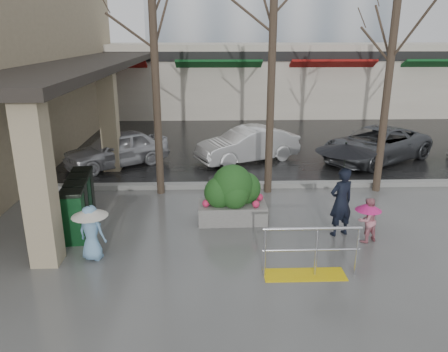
{
  "coord_description": "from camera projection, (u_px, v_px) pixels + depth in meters",
  "views": [
    {
      "loc": [
        -0.54,
        -8.69,
        4.5
      ],
      "look_at": [
        -0.2,
        1.16,
        1.3
      ],
      "focal_mm": 35.0,
      "sensor_mm": 36.0,
      "label": 1
    }
  ],
  "objects": [
    {
      "name": "ground",
      "position": [
        235.0,
        248.0,
        9.67
      ],
      "size": [
        120.0,
        120.0,
        0.0
      ],
      "primitive_type": "plane",
      "color": "#51514F",
      "rests_on": "ground"
    },
    {
      "name": "street_asphalt",
      "position": [
        217.0,
        102.0,
        30.57
      ],
      "size": [
        120.0,
        36.0,
        0.01
      ],
      "primitive_type": "cube",
      "color": "black",
      "rests_on": "ground"
    },
    {
      "name": "curb",
      "position": [
        227.0,
        185.0,
        13.44
      ],
      "size": [
        120.0,
        0.3,
        0.15
      ],
      "primitive_type": "cube",
      "color": "gray",
      "rests_on": "ground"
    },
    {
      "name": "canopy_slab",
      "position": [
        92.0,
        60.0,
        15.99
      ],
      "size": [
        2.8,
        18.0,
        0.25
      ],
      "primitive_type": "cube",
      "color": "#2D2823",
      "rests_on": "pillar_front"
    },
    {
      "name": "pillar_front",
      "position": [
        38.0,
        182.0,
        8.52
      ],
      "size": [
        0.55,
        0.55,
        3.5
      ],
      "primitive_type": "cube",
      "color": "tan",
      "rests_on": "ground"
    },
    {
      "name": "pillar_back",
      "position": [
        109.0,
        120.0,
        14.7
      ],
      "size": [
        0.55,
        0.55,
        3.5
      ],
      "primitive_type": "cube",
      "color": "tan",
      "rests_on": "ground"
    },
    {
      "name": "storefront_row",
      "position": [
        251.0,
        78.0,
        26.18
      ],
      "size": [
        34.0,
        6.74,
        4.0
      ],
      "color": "beige",
      "rests_on": "ground"
    },
    {
      "name": "handrail",
      "position": [
        309.0,
        258.0,
        8.45
      ],
      "size": [
        1.9,
        0.5,
        1.03
      ],
      "color": "yellow",
      "rests_on": "ground"
    },
    {
      "name": "tree_west",
      "position": [
        152.0,
        11.0,
        11.45
      ],
      "size": [
        3.2,
        3.2,
        6.8
      ],
      "color": "#382B21",
      "rests_on": "ground"
    },
    {
      "name": "tree_midwest",
      "position": [
        274.0,
        5.0,
        11.51
      ],
      "size": [
        3.2,
        3.2,
        7.0
      ],
      "color": "#382B21",
      "rests_on": "ground"
    },
    {
      "name": "tree_mideast",
      "position": [
        395.0,
        20.0,
        11.73
      ],
      "size": [
        3.2,
        3.2,
        6.5
      ],
      "color": "#382B21",
      "rests_on": "ground"
    },
    {
      "name": "woman",
      "position": [
        343.0,
        178.0,
        9.88
      ],
      "size": [
        1.35,
        1.35,
        2.25
      ],
      "rotation": [
        0.0,
        0.0,
        3.5
      ],
      "color": "black",
      "rests_on": "ground"
    },
    {
      "name": "child_pink",
      "position": [
        368.0,
        217.0,
        9.8
      ],
      "size": [
        0.62,
        0.59,
        1.04
      ],
      "rotation": [
        0.0,
        0.0,
        3.54
      ],
      "color": "#D2808F",
      "rests_on": "ground"
    },
    {
      "name": "child_blue",
      "position": [
        91.0,
        227.0,
        8.98
      ],
      "size": [
        0.75,
        0.75,
        1.2
      ],
      "rotation": [
        0.0,
        0.0,
        2.82
      ],
      "color": "#78A9D5",
      "rests_on": "ground"
    },
    {
      "name": "planter",
      "position": [
        233.0,
        195.0,
        10.86
      ],
      "size": [
        1.71,
        1.0,
        1.48
      ],
      "rotation": [
        0.0,
        0.0,
        0.02
      ],
      "color": "gray",
      "rests_on": "ground"
    },
    {
      "name": "news_boxes",
      "position": [
        79.0,
        203.0,
        10.55
      ],
      "size": [
        0.78,
        2.24,
        1.23
      ],
      "rotation": [
        0.0,
        0.0,
        0.13
      ],
      "color": "#0E3E1B",
      "rests_on": "ground"
    },
    {
      "name": "car_a",
      "position": [
        117.0,
        149.0,
        15.5
      ],
      "size": [
        3.89,
        3.33,
        1.26
      ],
      "primitive_type": "imported",
      "rotation": [
        0.0,
        0.0,
        -0.97
      ],
      "color": "#ADAEB2",
      "rests_on": "ground"
    },
    {
      "name": "car_b",
      "position": [
        248.0,
        144.0,
        16.11
      ],
      "size": [
        4.03,
        2.8,
        1.26
      ],
      "primitive_type": "imported",
      "rotation": [
        0.0,
        0.0,
        -1.14
      ],
      "color": "white",
      "rests_on": "ground"
    },
    {
      "name": "car_c",
      "position": [
        376.0,
        144.0,
        16.13
      ],
      "size": [
        4.94,
        4.21,
        1.26
      ],
      "primitive_type": "imported",
      "rotation": [
        0.0,
        0.0,
        -1.0
      ],
      "color": "#4F5255",
      "rests_on": "ground"
    }
  ]
}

